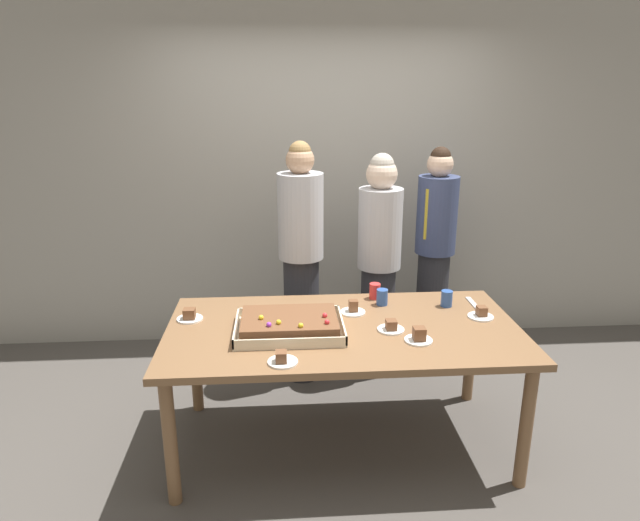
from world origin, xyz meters
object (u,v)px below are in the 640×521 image
(plated_slice_far_left, at_px, (419,337))
(plated_slice_center_front, at_px, (391,327))
(plated_slice_near_left, at_px, (190,316))
(drink_cup_far_end, at_px, (382,297))
(cake_server_utensil, at_px, (473,303))
(plated_slice_near_right, at_px, (353,309))
(plated_slice_far_right, at_px, (481,314))
(plated_slice_center_back, at_px, (282,360))
(person_green_shirt_behind, at_px, (301,260))
(party_table, at_px, (343,339))
(person_serving_front, at_px, (435,251))
(drink_cup_middle, at_px, (447,299))
(drink_cup_nearest, at_px, (375,291))
(sheet_cake, at_px, (289,325))
(person_striped_tie_right, at_px, (379,262))

(plated_slice_far_left, height_order, plated_slice_center_front, plated_slice_far_left)
(plated_slice_near_left, height_order, drink_cup_far_end, drink_cup_far_end)
(plated_slice_far_left, bearing_deg, cake_server_utensil, 47.14)
(plated_slice_near_right, height_order, plated_slice_far_right, plated_slice_near_right)
(plated_slice_center_back, bearing_deg, person_green_shirt_behind, 83.47)
(plated_slice_center_front, height_order, plated_slice_center_back, same)
(plated_slice_center_back, bearing_deg, party_table, 49.27)
(plated_slice_far_left, relative_size, person_serving_front, 0.09)
(plated_slice_near_right, bearing_deg, drink_cup_far_end, 30.56)
(party_table, distance_m, drink_cup_middle, 0.73)
(party_table, xyz_separation_m, drink_cup_nearest, (0.25, 0.43, 0.13))
(plated_slice_center_back, height_order, drink_cup_nearest, drink_cup_nearest)
(sheet_cake, relative_size, plated_slice_far_right, 3.97)
(party_table, distance_m, plated_slice_far_right, 0.83)
(plated_slice_far_left, distance_m, person_serving_front, 1.39)
(plated_slice_center_back, distance_m, person_striped_tie_right, 1.46)
(drink_cup_middle, bearing_deg, plated_slice_center_back, -146.57)
(plated_slice_near_left, bearing_deg, drink_cup_far_end, 7.56)
(drink_cup_middle, distance_m, drink_cup_far_end, 0.40)
(drink_cup_middle, relative_size, cake_server_utensil, 0.50)
(drink_cup_nearest, xyz_separation_m, cake_server_utensil, (0.60, -0.13, -0.05))
(drink_cup_nearest, relative_size, person_green_shirt_behind, 0.06)
(plated_slice_near_right, bearing_deg, person_serving_front, 50.73)
(plated_slice_far_right, relative_size, drink_cup_middle, 1.50)
(drink_cup_far_end, bearing_deg, plated_slice_far_right, -23.36)
(plated_slice_center_back, xyz_separation_m, drink_cup_middle, (1.02, 0.67, 0.03))
(plated_slice_far_left, bearing_deg, plated_slice_center_back, -165.04)
(plated_slice_center_front, relative_size, plated_slice_center_back, 1.00)
(person_striped_tie_right, bearing_deg, drink_cup_middle, 63.12)
(plated_slice_center_front, bearing_deg, plated_slice_center_back, -150.77)
(plated_slice_far_left, bearing_deg, person_serving_front, 71.61)
(plated_slice_far_right, relative_size, person_serving_front, 0.09)
(plated_slice_far_left, bearing_deg, person_green_shirt_behind, 119.16)
(party_table, xyz_separation_m, plated_slice_far_left, (0.38, -0.21, 0.10))
(plated_slice_far_left, xyz_separation_m, person_green_shirt_behind, (-0.59, 1.05, 0.11))
(cake_server_utensil, bearing_deg, drink_cup_far_end, 177.36)
(plated_slice_center_front, relative_size, person_striped_tie_right, 0.09)
(plated_slice_center_back, distance_m, drink_cup_far_end, 0.96)
(person_green_shirt_behind, bearing_deg, plated_slice_far_left, 35.57)
(sheet_cake, relative_size, plated_slice_far_left, 3.97)
(drink_cup_nearest, distance_m, drink_cup_middle, 0.45)
(plated_slice_center_front, bearing_deg, sheet_cake, 177.81)
(party_table, distance_m, cake_server_utensil, 0.90)
(drink_cup_middle, xyz_separation_m, cake_server_utensil, (0.18, 0.03, -0.05))
(person_green_shirt_behind, relative_size, person_striped_tie_right, 1.05)
(plated_slice_far_left, relative_size, cake_server_utensil, 0.75)
(drink_cup_middle, bearing_deg, plated_slice_near_left, -176.25)
(plated_slice_far_right, distance_m, person_striped_tie_right, 0.93)
(party_table, xyz_separation_m, plated_slice_near_left, (-0.88, 0.17, 0.10))
(drink_cup_nearest, distance_m, person_green_shirt_behind, 0.62)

